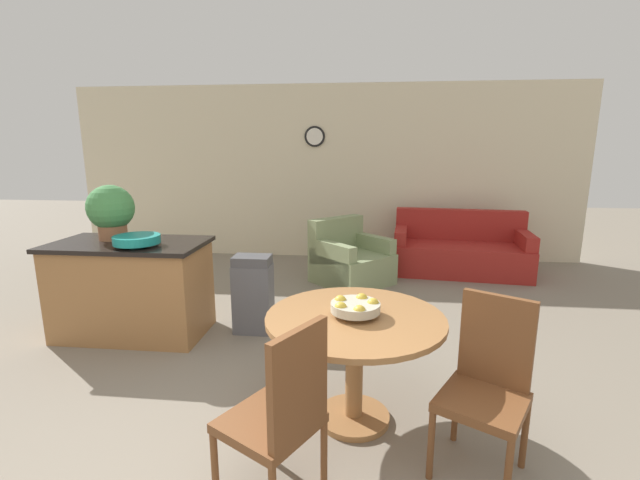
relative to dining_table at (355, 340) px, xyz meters
name	(u,v)px	position (x,y,z in m)	size (l,w,h in m)	color
wall_back	(323,173)	(-0.63, 4.30, 0.79)	(8.00, 0.09, 2.70)	beige
dining_table	(355,340)	(0.00, 0.00, 0.00)	(1.12, 1.12, 0.72)	#9E6B3D
dining_chair_near_left	(281,411)	(-0.33, -0.72, -0.04)	(0.57, 0.57, 0.97)	brown
dining_chair_near_right	(488,379)	(0.72, -0.33, -0.04)	(0.57, 0.57, 0.97)	brown
fruit_bowl	(355,307)	(0.00, 0.00, 0.22)	(0.31, 0.31, 0.11)	#B7B29E
kitchen_island	(132,288)	(-2.11, 1.12, -0.11)	(1.39, 0.76, 0.90)	#9E6B3D
teal_bowl	(137,240)	(-1.94, 0.97, 0.39)	(0.40, 0.40, 0.10)	teal
potted_plant	(111,210)	(-2.32, 1.23, 0.61)	(0.42, 0.42, 0.51)	#A36642
trash_bin	(253,294)	(-1.00, 1.29, -0.19)	(0.36, 0.25, 0.75)	#56565B
couch	(460,252)	(1.40, 3.58, -0.27)	(1.90, 1.04, 0.86)	maroon
armchair	(350,261)	(-0.14, 2.93, -0.28)	(1.18, 1.18, 0.83)	gray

